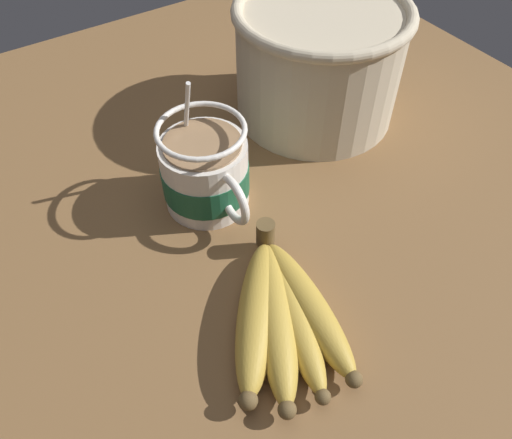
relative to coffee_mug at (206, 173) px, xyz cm
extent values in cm
cube|color=brown|center=(5.83, 0.93, -6.23)|extent=(106.25, 106.25, 3.55)
cylinder|color=white|center=(-0.13, 0.00, -0.24)|extent=(9.76, 9.76, 8.45)
cylinder|color=#195638|center=(-0.13, 0.00, -0.81)|extent=(9.96, 9.96, 3.65)
torus|color=white|center=(5.76, 0.00, 0.76)|extent=(5.91, 0.90, 5.91)
cylinder|color=#997551|center=(-0.13, 0.00, 4.09)|extent=(8.56, 8.56, 0.40)
torus|color=white|center=(-0.13, 0.00, 5.97)|extent=(9.76, 9.76, 0.60)
cylinder|color=silver|center=(-3.85, 0.00, 3.84)|extent=(4.51, 0.50, 13.74)
ellipsoid|color=silver|center=(-1.83, 0.00, -2.96)|extent=(3.00, 2.00, 0.80)
cylinder|color=brown|center=(9.78, 1.53, -1.84)|extent=(2.00, 2.00, 3.00)
ellipsoid|color=#B79338|center=(17.02, -4.29, -2.58)|extent=(15.26, 13.31, 3.76)
sphere|color=brown|center=(23.47, -9.48, -2.58)|extent=(1.69, 1.69, 1.69)
ellipsoid|color=#B79338|center=(18.27, -3.08, -2.66)|extent=(16.92, 11.41, 3.59)
sphere|color=brown|center=(25.87, -7.20, -2.66)|extent=(1.62, 1.62, 1.62)
ellipsoid|color=#B79338|center=(18.66, -1.39, -2.88)|extent=(16.83, 8.21, 3.16)
sphere|color=brown|center=(26.58, -3.99, -2.88)|extent=(1.42, 1.42, 1.42)
ellipsoid|color=#B79338|center=(18.83, 0.27, -2.73)|extent=(16.59, 5.65, 3.45)
sphere|color=brown|center=(26.89, -0.84, -2.73)|extent=(1.55, 1.55, 1.55)
cylinder|color=beige|center=(-6.95, 21.13, 2.85)|extent=(21.47, 21.47, 14.61)
torus|color=beige|center=(-6.95, 21.13, 10.15)|extent=(22.54, 22.54, 1.50)
camera|label=1|loc=(37.26, -17.79, 38.57)|focal=35.00mm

